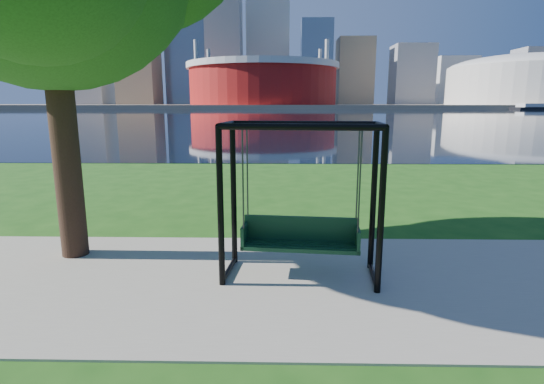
{
  "coord_description": "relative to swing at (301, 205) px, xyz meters",
  "views": [
    {
      "loc": [
        0.19,
        -6.31,
        2.57
      ],
      "look_at": [
        0.06,
        0.0,
        1.25
      ],
      "focal_mm": 28.0,
      "sensor_mm": 36.0,
      "label": 1
    }
  ],
  "objects": [
    {
      "name": "ground",
      "position": [
        -0.49,
        0.28,
        -1.12
      ],
      "size": [
        900.0,
        900.0,
        0.0
      ],
      "primitive_type": "plane",
      "color": "#1E5114",
      "rests_on": "ground"
    },
    {
      "name": "path",
      "position": [
        -0.49,
        -0.22,
        -1.11
      ],
      "size": [
        120.0,
        4.0,
        0.03
      ],
      "primitive_type": "cube",
      "color": "#9E937F",
      "rests_on": "ground"
    },
    {
      "name": "river",
      "position": [
        -0.49,
        102.28,
        -1.11
      ],
      "size": [
        900.0,
        180.0,
        0.02
      ],
      "primitive_type": "cube",
      "color": "black",
      "rests_on": "ground"
    },
    {
      "name": "far_bank",
      "position": [
        -0.49,
        306.28,
        -0.12
      ],
      "size": [
        900.0,
        228.0,
        2.0
      ],
      "primitive_type": "cube",
      "color": "#937F60",
      "rests_on": "ground"
    },
    {
      "name": "stadium",
      "position": [
        -10.49,
        235.28,
        13.11
      ],
      "size": [
        83.0,
        83.0,
        32.0
      ],
      "color": "maroon",
      "rests_on": "far_bank"
    },
    {
      "name": "arena",
      "position": [
        134.51,
        235.28,
        14.75
      ],
      "size": [
        84.0,
        84.0,
        26.56
      ],
      "color": "beige",
      "rests_on": "far_bank"
    },
    {
      "name": "skyline",
      "position": [
        -4.75,
        319.67,
        34.77
      ],
      "size": [
        392.0,
        66.0,
        96.5
      ],
      "color": "gray",
      "rests_on": "far_bank"
    },
    {
      "name": "swing",
      "position": [
        0.0,
        0.0,
        0.0
      ],
      "size": [
        2.35,
        1.19,
        2.32
      ],
      "rotation": [
        0.0,
        0.0,
        -0.1
      ],
      "color": "black",
      "rests_on": "ground"
    },
    {
      "name": "barge",
      "position": [
        115.04,
        187.54,
        0.1
      ],
      "size": [
        27.68,
        11.99,
        2.68
      ],
      "rotation": [
        0.0,
        0.0,
        0.19
      ],
      "color": "black",
      "rests_on": "river"
    }
  ]
}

